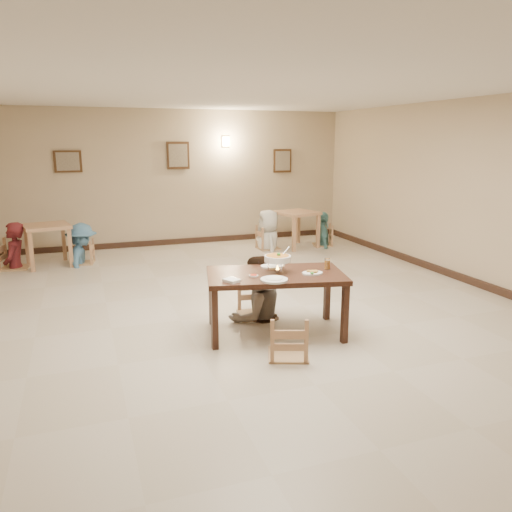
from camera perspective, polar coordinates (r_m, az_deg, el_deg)
name	(u,v)px	position (r m, az deg, el deg)	size (l,w,h in m)	color
floor	(244,313)	(6.94, -1.35, -6.49)	(10.00, 10.00, 0.00)	#BDB09D
ceiling	(243,85)	(6.57, -1.50, 18.98)	(10.00, 10.00, 0.00)	silver
wall_back	(174,178)	(11.43, -9.34, 8.77)	(10.00, 10.00, 0.00)	tan
wall_right	(485,194)	(8.70, 24.67, 6.46)	(10.00, 10.00, 0.00)	tan
baseboard_back	(177,242)	(11.59, -9.05, 1.64)	(8.00, 0.06, 0.12)	black
baseboard_right	(474,282)	(8.93, 23.66, -2.74)	(0.06, 10.00, 0.12)	black
picture_a	(68,161)	(11.18, -20.71, 10.07)	(0.55, 0.04, 0.45)	#392313
picture_b	(178,155)	(11.38, -8.89, 11.29)	(0.50, 0.04, 0.60)	#392313
picture_c	(282,161)	(12.10, 3.05, 10.81)	(0.45, 0.04, 0.55)	#392313
wall_sconce	(226,142)	(11.63, -3.48, 12.93)	(0.16, 0.05, 0.22)	#FFD88C
main_table	(275,280)	(6.03, 2.24, -2.71)	(1.79, 1.25, 0.77)	#391D12
chair_far	(256,281)	(6.68, -0.02, -2.87)	(0.46, 0.46, 0.98)	tan
chair_near	(289,316)	(5.46, 3.76, -6.90)	(0.43, 0.43, 0.93)	tan
main_diner	(256,256)	(6.54, 0.02, -0.01)	(0.82, 0.64, 1.69)	gray
curry_warmer	(278,259)	(6.01, 2.48, -0.30)	(0.36, 0.32, 0.29)	silver
rice_plate_far	(273,266)	(6.28, 1.91, -1.14)	(0.31, 0.31, 0.07)	white
rice_plate_near	(274,279)	(5.68, 2.08, -2.69)	(0.31, 0.31, 0.07)	white
fried_plate	(312,273)	(5.99, 6.47, -1.90)	(0.25, 0.25, 0.05)	white
chili_dish	(254,276)	(5.85, -0.28, -2.26)	(0.11, 0.11, 0.02)	white
napkin_cutlery	(232,280)	(5.64, -2.80, -2.80)	(0.22, 0.28, 0.03)	white
drink_glass	(327,264)	(6.23, 8.14, -0.93)	(0.07, 0.07, 0.14)	white
bg_table_left	(47,232)	(10.14, -22.77, 2.55)	(0.93, 0.93, 0.79)	tan
bg_table_right	(296,218)	(11.06, 4.65, 4.38)	(0.98, 0.98, 0.80)	tan
bg_chair_ll	(13,241)	(10.21, -26.02, 1.53)	(0.49, 0.49, 1.03)	tan
bg_chair_lr	(81,242)	(10.13, -19.33, 1.56)	(0.41, 0.41, 0.86)	tan
bg_chair_rl	(268,227)	(10.88, 1.42, 3.29)	(0.45, 0.45, 0.96)	tan
bg_chair_rr	(323,226)	(11.35, 7.65, 3.44)	(0.42, 0.42, 0.90)	tan
bg_diner_a	(11,223)	(10.16, -26.21, 3.45)	(0.63, 0.41, 1.73)	#56181D
bg_diner_b	(80,223)	(10.07, -19.48, 3.55)	(1.02, 0.58, 1.57)	teal
bg_diner_c	(268,210)	(10.82, 1.43, 5.29)	(0.84, 0.55, 1.72)	silver
bg_diner_d	(323,212)	(11.31, 7.70, 5.02)	(0.89, 0.37, 1.52)	teal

